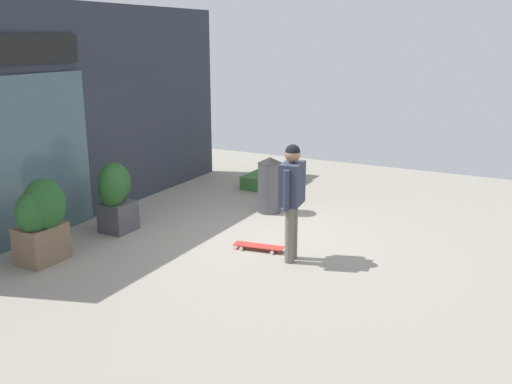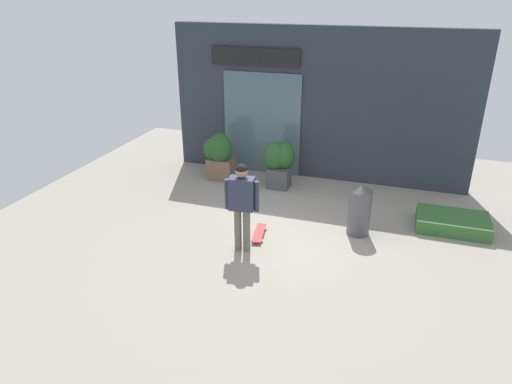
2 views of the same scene
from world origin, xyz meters
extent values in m
plane|color=gray|center=(0.00, 0.00, 0.00)|extent=(12.00, 12.00, 0.00)
cube|color=#2D333D|center=(0.00, 3.37, 1.81)|extent=(7.21, 0.25, 3.61)
cube|color=#47606B|center=(-1.36, 3.22, 1.26)|extent=(1.96, 0.06, 2.53)
cube|color=black|center=(-1.54, 3.20, 2.88)|extent=(2.18, 0.05, 0.42)
cylinder|color=#666056|center=(-0.59, -0.64, 0.41)|extent=(0.13, 0.13, 0.83)
cylinder|color=#666056|center=(-0.43, -0.62, 0.41)|extent=(0.13, 0.13, 0.83)
cube|color=#2D3347|center=(-0.51, -0.63, 1.12)|extent=(0.46, 0.31, 0.59)
cylinder|color=#2D3347|center=(-0.77, -0.66, 1.09)|extent=(0.09, 0.09, 0.56)
cylinder|color=#2D3347|center=(-0.25, -0.60, 1.09)|extent=(0.09, 0.09, 0.56)
sphere|color=#997051|center=(-0.51, -0.63, 1.52)|extent=(0.21, 0.21, 0.21)
sphere|color=black|center=(-0.51, -0.63, 1.56)|extent=(0.20, 0.20, 0.20)
cube|color=red|center=(-0.38, -0.05, 0.07)|extent=(0.29, 0.77, 0.02)
cylinder|color=silver|center=(-0.51, 0.17, 0.03)|extent=(0.04, 0.06, 0.05)
cylinder|color=silver|center=(-0.32, 0.20, 0.03)|extent=(0.04, 0.06, 0.05)
cylinder|color=silver|center=(-0.44, -0.30, 0.03)|extent=(0.04, 0.06, 0.05)
cylinder|color=silver|center=(-0.24, -0.27, 0.03)|extent=(0.04, 0.06, 0.05)
cube|color=#47474C|center=(-0.66, 2.37, 0.24)|extent=(0.51, 0.45, 0.48)
ellipsoid|color=#235123|center=(-0.58, 2.48, 0.77)|extent=(0.49, 0.54, 0.68)
ellipsoid|color=#235123|center=(-0.79, 2.34, 0.77)|extent=(0.51, 0.39, 0.68)
cube|color=brown|center=(-2.16, 2.44, 0.27)|extent=(0.63, 0.48, 0.53)
ellipsoid|color=#235123|center=(-2.31, 2.36, 0.78)|extent=(0.52, 0.40, 0.58)
ellipsoid|color=#235123|center=(-2.14, 2.35, 0.84)|extent=(0.58, 0.56, 0.72)
cylinder|color=#4C4C51|center=(1.41, 0.65, 0.45)|extent=(0.43, 0.43, 0.90)
cone|color=black|center=(1.41, 0.65, 0.95)|extent=(0.44, 0.44, 0.11)
cube|color=#33662D|center=(3.16, 1.43, 0.14)|extent=(1.36, 0.90, 0.27)
camera|label=1|loc=(-7.32, -3.64, 3.05)|focal=39.53mm
camera|label=2|loc=(2.03, -7.55, 4.41)|focal=32.74mm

